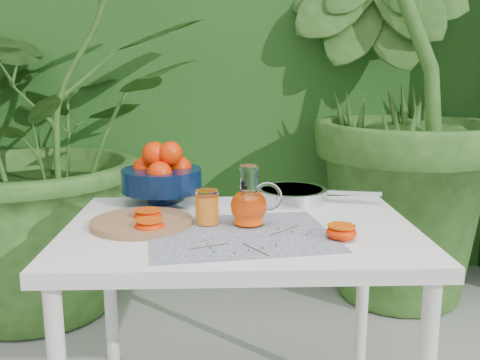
{
  "coord_description": "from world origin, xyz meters",
  "views": [
    {
      "loc": [
        0.04,
        -1.45,
        1.2
      ],
      "look_at": [
        0.09,
        0.04,
        0.88
      ],
      "focal_mm": 40.0,
      "sensor_mm": 36.0,
      "label": 1
    }
  ],
  "objects_px": {
    "cutting_board": "(142,222)",
    "juice_pitcher": "(249,204)",
    "saute_pan": "(293,194)",
    "fruit_bowl": "(162,175)",
    "white_table": "(240,252)"
  },
  "relations": [
    {
      "from": "cutting_board",
      "to": "saute_pan",
      "type": "xyz_separation_m",
      "value": [
        0.47,
        0.27,
        0.01
      ]
    },
    {
      "from": "cutting_board",
      "to": "juice_pitcher",
      "type": "distance_m",
      "value": 0.31
    },
    {
      "from": "cutting_board",
      "to": "fruit_bowl",
      "type": "height_order",
      "value": "fruit_bowl"
    },
    {
      "from": "fruit_bowl",
      "to": "cutting_board",
      "type": "bearing_deg",
      "value": -96.55
    },
    {
      "from": "fruit_bowl",
      "to": "juice_pitcher",
      "type": "bearing_deg",
      "value": -45.01
    },
    {
      "from": "juice_pitcher",
      "to": "white_table",
      "type": "bearing_deg",
      "value": 169.49
    },
    {
      "from": "white_table",
      "to": "cutting_board",
      "type": "height_order",
      "value": "cutting_board"
    },
    {
      "from": "cutting_board",
      "to": "saute_pan",
      "type": "height_order",
      "value": "saute_pan"
    },
    {
      "from": "saute_pan",
      "to": "white_table",
      "type": "bearing_deg",
      "value": -123.96
    },
    {
      "from": "fruit_bowl",
      "to": "juice_pitcher",
      "type": "relative_size",
      "value": 1.56
    },
    {
      "from": "cutting_board",
      "to": "fruit_bowl",
      "type": "distance_m",
      "value": 0.28
    },
    {
      "from": "juice_pitcher",
      "to": "cutting_board",
      "type": "bearing_deg",
      "value": 177.44
    },
    {
      "from": "white_table",
      "to": "fruit_bowl",
      "type": "xyz_separation_m",
      "value": [
        -0.25,
        0.27,
        0.18
      ]
    },
    {
      "from": "cutting_board",
      "to": "juice_pitcher",
      "type": "bearing_deg",
      "value": -2.56
    },
    {
      "from": "white_table",
      "to": "cutting_board",
      "type": "distance_m",
      "value": 0.3
    }
  ]
}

